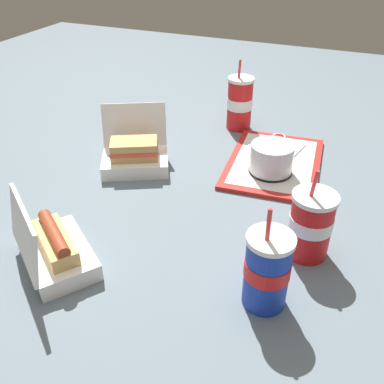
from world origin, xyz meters
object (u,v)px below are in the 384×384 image
(food_tray, at_px, (274,163))
(clamshell_sandwich_front, at_px, (135,154))
(soda_cup_back, at_px, (267,270))
(soda_cup_front, at_px, (310,224))
(soda_cup_center, at_px, (240,103))
(ketchup_cup, at_px, (279,139))
(clamshell_hotdog_corner, at_px, (54,249))
(plastic_fork, at_px, (298,150))
(cake_container, at_px, (271,159))

(food_tray, distance_m, clamshell_sandwich_front, 0.41)
(food_tray, xyz_separation_m, soda_cup_back, (0.53, 0.11, 0.07))
(soda_cup_front, bearing_deg, soda_cup_center, -149.47)
(ketchup_cup, relative_size, clamshell_hotdog_corner, 0.17)
(food_tray, relative_size, clamshell_sandwich_front, 1.61)
(clamshell_sandwich_front, xyz_separation_m, soda_cup_center, (-0.38, 0.19, 0.05))
(plastic_fork, height_order, soda_cup_front, soda_cup_front)
(plastic_fork, relative_size, soda_cup_front, 0.52)
(soda_cup_front, bearing_deg, cake_container, -152.19)
(food_tray, bearing_deg, clamshell_sandwich_front, -64.96)
(cake_container, height_order, plastic_fork, cake_container)
(soda_cup_front, bearing_deg, ketchup_cup, -160.03)
(soda_cup_back, xyz_separation_m, soda_cup_front, (-0.17, 0.05, -0.00))
(soda_cup_center, bearing_deg, soda_cup_back, 21.01)
(plastic_fork, bearing_deg, food_tray, -19.01)
(ketchup_cup, xyz_separation_m, soda_cup_front, (0.47, 0.17, 0.05))
(cake_container, xyz_separation_m, ketchup_cup, (-0.18, -0.02, -0.03))
(cake_container, distance_m, soda_cup_back, 0.47)
(ketchup_cup, bearing_deg, soda_cup_front, 19.97)
(plastic_fork, distance_m, soda_cup_front, 0.46)
(clamshell_hotdog_corner, bearing_deg, soda_cup_center, 169.35)
(soda_cup_front, bearing_deg, soda_cup_back, -16.02)
(clamshell_sandwich_front, distance_m, soda_cup_center, 0.43)
(clamshell_sandwich_front, relative_size, soda_cup_back, 1.12)
(soda_cup_back, relative_size, soda_cup_front, 1.03)
(food_tray, height_order, plastic_fork, plastic_fork)
(clamshell_hotdog_corner, distance_m, clamshell_sandwich_front, 0.42)
(plastic_fork, bearing_deg, cake_container, -5.96)
(cake_container, height_order, soda_cup_front, soda_cup_front)
(plastic_fork, bearing_deg, clamshell_hotdog_corner, -17.41)
(cake_container, height_order, ketchup_cup, cake_container)
(plastic_fork, height_order, clamshell_hotdog_corner, clamshell_hotdog_corner)
(soda_cup_back, bearing_deg, soda_cup_center, -158.99)
(food_tray, bearing_deg, plastic_fork, 149.36)
(plastic_fork, relative_size, clamshell_hotdog_corner, 0.47)
(clamshell_hotdog_corner, distance_m, soda_cup_center, 0.82)
(ketchup_cup, bearing_deg, clamshell_sandwich_front, -50.43)
(plastic_fork, bearing_deg, soda_cup_back, 16.68)
(clamshell_sandwich_front, xyz_separation_m, soda_cup_back, (0.35, 0.47, 0.04))
(clamshell_hotdog_corner, height_order, soda_cup_back, soda_cup_back)
(clamshell_hotdog_corner, distance_m, soda_cup_back, 0.44)
(food_tray, distance_m, ketchup_cup, 0.12)
(soda_cup_center, bearing_deg, cake_container, 33.26)
(food_tray, height_order, soda_cup_back, soda_cup_back)
(soda_cup_center, relative_size, soda_cup_back, 1.08)
(clamshell_sandwich_front, bearing_deg, soda_cup_back, 53.21)
(soda_cup_back, bearing_deg, clamshell_sandwich_front, -126.79)
(cake_container, distance_m, soda_cup_front, 0.33)
(plastic_fork, height_order, soda_cup_back, soda_cup_back)
(plastic_fork, xyz_separation_m, soda_cup_center, (-0.12, -0.23, 0.07))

